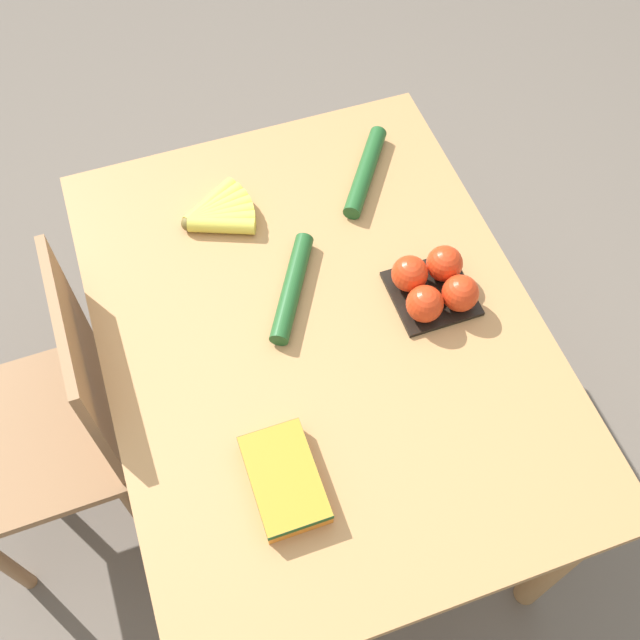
# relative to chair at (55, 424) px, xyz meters

# --- Properties ---
(ground_plane) EXTENTS (12.00, 12.00, 0.00)m
(ground_plane) POSITION_rel_chair_xyz_m (-0.11, -0.61, -0.47)
(ground_plane) COLOR #665B51
(dining_table) EXTENTS (1.19, 0.90, 0.73)m
(dining_table) POSITION_rel_chair_xyz_m (-0.11, -0.61, 0.16)
(dining_table) COLOR #B27F4C
(dining_table) RESTS_ON ground_plane
(chair) EXTENTS (0.43, 0.41, 0.88)m
(chair) POSITION_rel_chair_xyz_m (0.00, 0.00, 0.00)
(chair) COLOR #8E6642
(chair) RESTS_ON ground_plane
(banana_bunch) EXTENTS (0.17, 0.17, 0.04)m
(banana_bunch) POSITION_rel_chair_xyz_m (0.24, -0.49, 0.28)
(banana_bunch) COLOR brown
(banana_bunch) RESTS_ON dining_table
(tomato_pack) EXTENTS (0.17, 0.17, 0.09)m
(tomato_pack) POSITION_rel_chair_xyz_m (-0.11, -0.86, 0.31)
(tomato_pack) COLOR black
(tomato_pack) RESTS_ON dining_table
(carrot_bag) EXTENTS (0.20, 0.12, 0.04)m
(carrot_bag) POSITION_rel_chair_xyz_m (-0.40, -0.44, 0.29)
(carrot_bag) COLOR orange
(carrot_bag) RESTS_ON dining_table
(cucumber_near) EXTENTS (0.25, 0.17, 0.04)m
(cucumber_near) POSITION_rel_chair_xyz_m (-0.00, -0.59, 0.28)
(cucumber_near) COLOR #1E5123
(cucumber_near) RESTS_ON dining_table
(cucumber_far) EXTENTS (0.24, 0.19, 0.04)m
(cucumber_far) POSITION_rel_chair_xyz_m (0.25, -0.85, 0.28)
(cucumber_far) COLOR #1E5123
(cucumber_far) RESTS_ON dining_table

